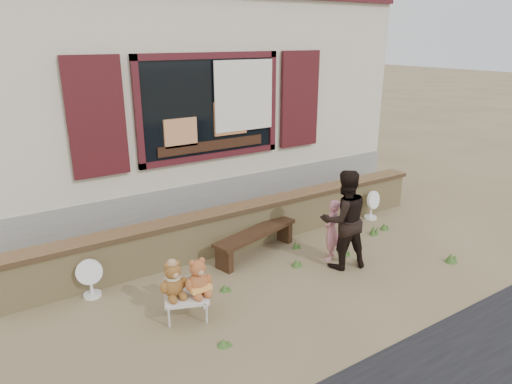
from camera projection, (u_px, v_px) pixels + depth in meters
ground at (279, 271)px, 6.43m from camera, size 80.00×80.00×0.00m
shopfront at (154, 95)px, 9.36m from camera, size 8.04×5.13×4.00m
brick_wall at (242, 225)px, 7.11m from camera, size 7.10×0.36×0.67m
bench at (256, 237)px, 6.81m from camera, size 1.54×0.70×0.39m
folding_chair at (187, 297)px, 5.27m from camera, size 0.62×0.59×0.31m
teddy_bear_left at (173, 279)px, 5.16m from camera, size 0.41×0.38×0.45m
teddy_bear_right at (198, 276)px, 5.21m from camera, size 0.41×0.39×0.45m
child at (332, 230)px, 6.65m from camera, size 0.40×0.38×0.92m
adult at (344, 219)px, 6.34m from camera, size 0.82×0.71×1.43m
fan_left at (90, 278)px, 5.71m from camera, size 0.34×0.22×0.53m
fan_right at (371, 205)px, 8.19m from camera, size 0.34×0.22×0.53m
grass_tufts at (353, 248)px, 6.95m from camera, size 3.94×1.77×0.16m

